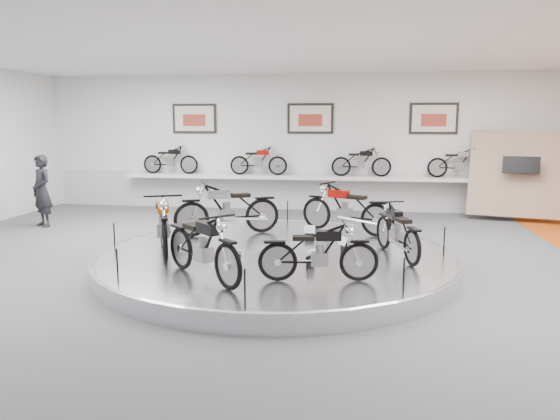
# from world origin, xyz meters

# --- Properties ---
(floor) EXTENTS (16.00, 16.00, 0.00)m
(floor) POSITION_xyz_m (0.00, 0.00, 0.00)
(floor) COLOR #4D4D4F
(floor) RESTS_ON ground
(ceiling) EXTENTS (16.00, 16.00, 0.00)m
(ceiling) POSITION_xyz_m (0.00, 0.00, 4.00)
(ceiling) COLOR white
(ceiling) RESTS_ON wall_back
(wall_back) EXTENTS (16.00, 0.00, 16.00)m
(wall_back) POSITION_xyz_m (0.00, 7.00, 2.00)
(wall_back) COLOR silver
(wall_back) RESTS_ON floor
(wall_front) EXTENTS (16.00, 0.00, 16.00)m
(wall_front) POSITION_xyz_m (0.00, -7.00, 2.00)
(wall_front) COLOR silver
(wall_front) RESTS_ON floor
(dado_band) EXTENTS (15.68, 0.04, 1.10)m
(dado_band) POSITION_xyz_m (0.00, 6.98, 0.55)
(dado_band) COLOR #BCBCBA
(dado_band) RESTS_ON floor
(display_platform) EXTENTS (6.40, 6.40, 0.30)m
(display_platform) POSITION_xyz_m (0.00, 0.30, 0.15)
(display_platform) COLOR silver
(display_platform) RESTS_ON floor
(platform_rim) EXTENTS (6.40, 6.40, 0.10)m
(platform_rim) POSITION_xyz_m (0.00, 0.30, 0.27)
(platform_rim) COLOR #B2B2BA
(platform_rim) RESTS_ON display_platform
(shelf) EXTENTS (11.00, 0.55, 0.10)m
(shelf) POSITION_xyz_m (0.00, 6.70, 1.00)
(shelf) COLOR silver
(shelf) RESTS_ON wall_back
(poster_left) EXTENTS (1.35, 0.06, 0.88)m
(poster_left) POSITION_xyz_m (-3.50, 6.96, 2.70)
(poster_left) COLOR beige
(poster_left) RESTS_ON wall_back
(poster_center) EXTENTS (1.35, 0.06, 0.88)m
(poster_center) POSITION_xyz_m (0.00, 6.96, 2.70)
(poster_center) COLOR beige
(poster_center) RESTS_ON wall_back
(poster_right) EXTENTS (1.35, 0.06, 0.88)m
(poster_right) POSITION_xyz_m (3.50, 6.96, 2.70)
(poster_right) COLOR beige
(poster_right) RESTS_ON wall_back
(display_panel) EXTENTS (2.56, 1.52, 2.30)m
(display_panel) POSITION_xyz_m (5.60, 6.10, 1.25)
(display_panel) COLOR #A3806A
(display_panel) RESTS_ON floor
(shelf_bike_a) EXTENTS (1.22, 0.43, 0.73)m
(shelf_bike_a) POSITION_xyz_m (-4.20, 6.70, 1.42)
(shelf_bike_a) COLOR black
(shelf_bike_a) RESTS_ON shelf
(shelf_bike_b) EXTENTS (1.22, 0.43, 0.73)m
(shelf_bike_b) POSITION_xyz_m (-1.50, 6.70, 1.42)
(shelf_bike_b) COLOR #8B0B05
(shelf_bike_b) RESTS_ON shelf
(shelf_bike_c) EXTENTS (1.22, 0.43, 0.73)m
(shelf_bike_c) POSITION_xyz_m (1.50, 6.70, 1.42)
(shelf_bike_c) COLOR black
(shelf_bike_c) RESTS_ON shelf
(shelf_bike_d) EXTENTS (1.22, 0.43, 0.73)m
(shelf_bike_d) POSITION_xyz_m (4.20, 6.70, 1.42)
(shelf_bike_d) COLOR #B0B0B5
(shelf_bike_d) RESTS_ON shelf
(bike_a) EXTENTS (1.03, 1.67, 0.93)m
(bike_a) POSITION_xyz_m (2.12, 0.26, 0.76)
(bike_a) COLOR black
(bike_a) RESTS_ON display_platform
(bike_b) EXTENTS (1.87, 1.38, 1.05)m
(bike_b) POSITION_xyz_m (1.18, 2.22, 0.82)
(bike_b) COLOR #8B0B05
(bike_b) RESTS_ON display_platform
(bike_c) EXTENTS (1.97, 1.41, 1.10)m
(bike_c) POSITION_xyz_m (-1.22, 1.66, 0.85)
(bike_c) COLOR #B0B0B5
(bike_c) RESTS_ON display_platform
(bike_d) EXTENTS (1.32, 1.98, 1.10)m
(bike_d) POSITION_xyz_m (-1.99, 0.01, 0.85)
(bike_d) COLOR #AB3500
(bike_d) RESTS_ON display_platform
(bike_e) EXTENTS (1.67, 1.64, 1.02)m
(bike_e) POSITION_xyz_m (-0.82, -1.51, 0.81)
(bike_e) COLOR black
(bike_e) RESTS_ON display_platform
(bike_f) EXTENTS (1.55, 0.74, 0.88)m
(bike_f) POSITION_xyz_m (0.88, -1.39, 0.74)
(bike_f) COLOR black
(bike_f) RESTS_ON display_platform
(visitor) EXTENTS (0.79, 0.72, 1.80)m
(visitor) POSITION_xyz_m (-6.41, 3.41, 0.90)
(visitor) COLOR black
(visitor) RESTS_ON floor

